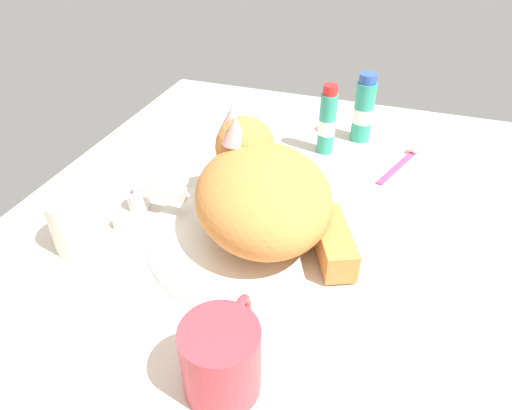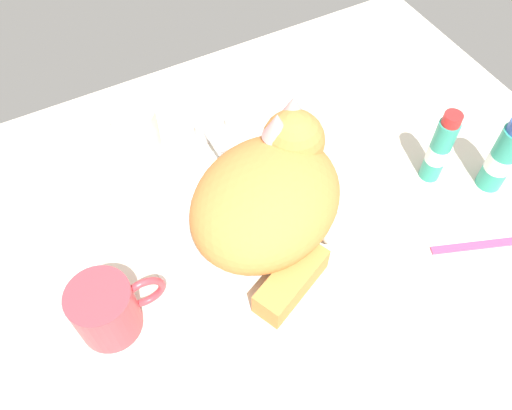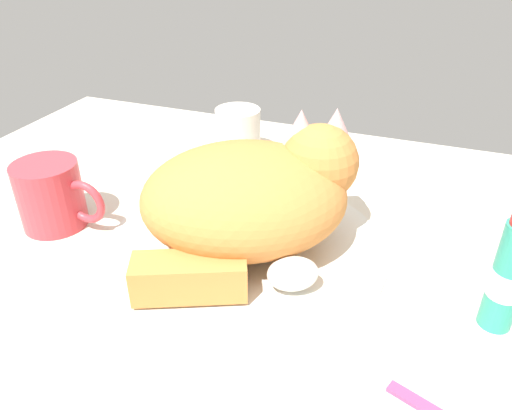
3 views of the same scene
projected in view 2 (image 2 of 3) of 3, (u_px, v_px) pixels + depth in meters
The scene contains 9 objects.
ground_plane at pixel (265, 233), 80.81cm from camera, with size 110.00×82.50×3.00cm, color beige.
sink_basin at pixel (265, 226), 79.25cm from camera, with size 35.03×35.03×0.83cm, color silver.
faucet at pixel (209, 133), 88.04cm from camera, with size 13.28×10.43×5.09cm.
cat at pixel (271, 194), 74.05cm from camera, with size 30.71×29.75×15.70cm.
coffee_mug at pixel (107, 309), 67.07cm from camera, with size 12.52×8.33×8.89cm.
rinse_cup at pixel (136, 130), 85.84cm from camera, with size 7.50×7.50×8.23cm.
toothpaste_bottle at pixel (440, 149), 80.37cm from camera, with size 3.32×3.32×13.71cm.
mouthwash_bottle at pixel (503, 157), 79.30cm from camera, with size 4.08×4.08×13.94cm.
toothbrush at pixel (490, 243), 77.42cm from camera, with size 15.26×6.74×1.60cm.
Camera 2 is at (-21.47, -37.58, 66.89)cm, focal length 36.63 mm.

